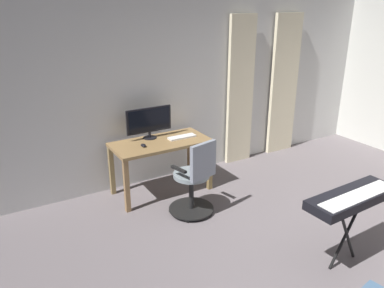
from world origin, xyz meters
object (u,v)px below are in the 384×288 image
Objects in this scene: desk at (161,149)px; computer_mouse at (143,145)px; computer_monitor at (149,121)px; office_chair at (195,181)px; computer_keyboard at (182,137)px; piano_keyboard at (352,199)px.

computer_mouse is at bearing 12.99° from desk.
desk is 2.03× the size of computer_monitor.
office_chair is 2.52× the size of computer_keyboard.
computer_keyboard is at bearing 176.36° from desk.
piano_keyboard reaches higher than computer_keyboard.
piano_keyboard reaches higher than computer_mouse.
office_chair is at bearing 99.36° from computer_monitor.
piano_keyboard is (-0.56, 2.29, -0.02)m from computer_keyboard.
computer_monitor is at bearing -128.65° from computer_mouse.
computer_monitor is 0.49m from computer_keyboard.
office_chair is 1.52× the size of computer_monitor.
piano_keyboard is at bearing 117.10° from computer_mouse.
office_chair reaches higher than computer_mouse.
computer_monitor is at bearing -29.48° from computer_keyboard.
computer_keyboard is 2.36m from piano_keyboard.
office_chair is 1.78m from piano_keyboard.
computer_mouse is 2.52m from piano_keyboard.
computer_mouse is at bearing -64.86° from piano_keyboard.
computer_monitor is (0.07, -0.19, 0.35)m from desk.
office_chair is at bearing 72.54° from computer_keyboard.
piano_keyboard is (-0.88, 2.31, 0.10)m from desk.
computer_monitor reaches higher than computer_mouse.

